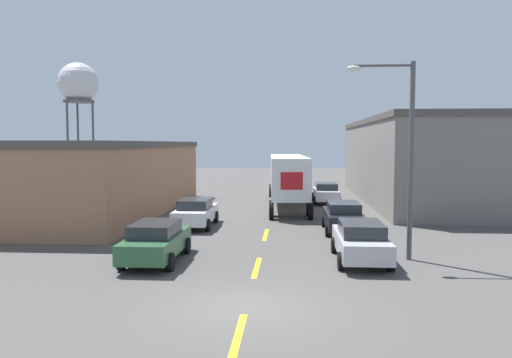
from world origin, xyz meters
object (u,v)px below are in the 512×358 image
parked_car_right_far (326,192)px  water_tower (78,84)px  parked_car_left_far (196,212)px  street_lamp (403,145)px  parked_car_left_near (156,241)px  semi_truck (287,175)px  parked_car_right_mid (343,216)px  parked_car_right_near (361,241)px

parked_car_right_far → water_tower: 42.35m
parked_car_left_far → street_lamp: bearing=-36.6°
parked_car_left_far → parked_car_left_near: bearing=-90.0°
semi_truck → parked_car_left_far: (-5.04, -10.23, -1.48)m
parked_car_right_mid → semi_truck: bearing=105.2°
semi_truck → parked_car_right_mid: size_ratio=3.41×
parked_car_right_far → parked_car_right_near: size_ratio=1.00×
parked_car_right_mid → parked_car_left_near: 10.90m
parked_car_left_far → parked_car_right_near: same height
parked_car_left_far → parked_car_left_near: same height
parked_car_right_far → parked_car_right_near: same height
parked_car_right_mid → water_tower: size_ratio=0.31×
parked_car_right_far → water_tower: (-31.15, 26.20, 11.73)m
semi_truck → parked_car_right_far: semi_truck is taller
parked_car_right_mid → parked_car_left_near: bearing=-138.1°
semi_truck → parked_car_right_near: size_ratio=3.41×
parked_car_left_far → parked_car_right_mid: 8.17m
semi_truck → parked_car_right_near: semi_truck is taller
parked_car_left_near → street_lamp: 10.54m
semi_truck → parked_car_right_near: bearing=-82.7°
parked_car_right_far → parked_car_left_near: bearing=-112.0°
parked_car_left_far → parked_car_right_near: 11.18m
parked_car_left_far → parked_car_right_near: size_ratio=1.00×
parked_car_right_far → water_tower: bearing=139.9°
parked_car_right_mid → parked_car_left_near: same height
semi_truck → parked_car_left_near: semi_truck is taller
parked_car_right_mid → street_lamp: (1.68, -6.25, 3.78)m
parked_car_right_far → parked_car_right_near: bearing=-90.0°
semi_truck → parked_car_right_mid: (3.07, -11.25, -1.48)m
water_tower → street_lamp: size_ratio=1.95×
parked_car_right_near → parked_car_right_mid: 6.68m
parked_car_right_near → semi_truck: bearing=99.7°
water_tower → parked_car_right_far: bearing=-40.1°
parked_car_right_near → parked_car_right_mid: size_ratio=1.00×
parked_car_right_mid → parked_car_left_near: (-8.11, -7.28, 0.00)m
parked_car_left_far → water_tower: water_tower is taller
semi_truck → street_lamp: (4.75, -17.50, 2.30)m
parked_car_right_far → parked_car_left_near: same height
semi_truck → parked_car_right_near: (3.07, -17.93, -1.48)m
parked_car_left_near → water_tower: (-23.04, 46.27, 11.73)m
parked_car_right_near → street_lamp: (1.68, 0.43, 3.78)m
parked_car_left_far → street_lamp: 12.76m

